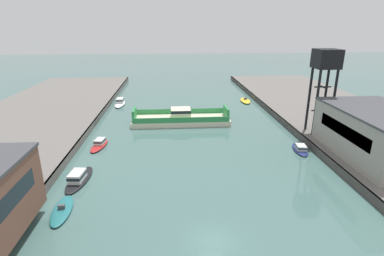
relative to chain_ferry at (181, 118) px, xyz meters
name	(u,v)px	position (x,y,z in m)	size (l,w,h in m)	color
ground_plane	(213,241)	(1.70, -37.26, -1.00)	(400.00, 400.00, 0.00)	#476B66
chain_ferry	(181,118)	(0.00, 0.00, 0.00)	(20.32, 6.78, 3.30)	beige
moored_boat_near_left	(62,210)	(-14.39, -31.30, -0.78)	(2.56, 6.40, 0.91)	#237075
moored_boat_near_right	(78,178)	(-14.45, -24.44, -0.40)	(3.06, 7.88, 1.58)	black
moored_boat_mid_left	(245,100)	(18.13, 17.71, -0.71)	(2.99, 7.23, 1.05)	yellow
moored_boat_mid_right	(99,144)	(-14.35, -12.12, -0.53)	(2.86, 6.37, 1.26)	red
moored_boat_far_left	(300,148)	(19.10, -16.40, -0.58)	(2.87, 6.04, 1.12)	navy
moored_boat_far_right	(120,102)	(-15.23, 16.77, -0.40)	(2.51, 8.32, 1.61)	white
warehouse_shed	(379,134)	(28.07, -21.88, 3.74)	(11.30, 18.65, 6.89)	gray
crane_tower	(326,66)	(24.38, -10.83, 12.12)	(3.87, 3.87, 14.62)	black
bollard_left_mid	(3,225)	(-18.25, -35.69, 0.68)	(0.32, 0.32, 0.71)	black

